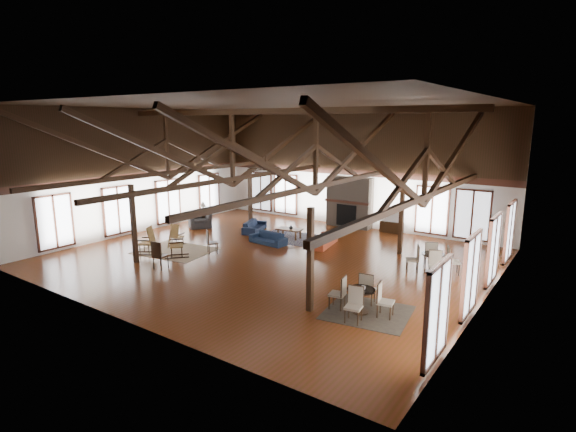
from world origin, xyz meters
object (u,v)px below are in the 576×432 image
Objects in this scene: coffee_table at (289,230)px; tv_console at (391,227)px; cafe_table_near at (361,296)px; sofa_navy_left at (254,226)px; sofa_orange at (323,239)px; sofa_navy_front at (268,238)px; cafe_table_far at (433,259)px; armchair at (200,220)px.

coffee_table is 5.18m from tv_console.
sofa_navy_left is at bearing 146.04° from cafe_table_near.
sofa_orange is at bearing -15.01° from coffee_table.
sofa_navy_left reaches higher than sofa_navy_front.
sofa_navy_left is at bearing 168.67° from coffee_table.
cafe_table_far reaches higher than coffee_table.
sofa_orange is (4.13, -0.31, 0.02)m from sofa_navy_left.
sofa_orange is (2.16, 1.14, 0.03)m from sofa_navy_front.
cafe_table_near is (6.67, -4.37, 0.24)m from sofa_navy_front.
armchair reaches higher than tv_console.
tv_console is (1.56, 4.02, -0.01)m from sofa_orange.
coffee_table is (2.18, -0.10, 0.13)m from sofa_navy_left.
sofa_orange is 4.31m from tv_console.
cafe_table_near is at bearing 29.14° from sofa_orange.
coffee_table is (-1.95, 0.21, 0.11)m from sofa_orange.
cafe_table_near is (4.51, -5.51, 0.20)m from sofa_orange.
coffee_table is 1.11× the size of armchair.
sofa_orange is 7.12m from cafe_table_near.
sofa_navy_left is 0.94× the size of cafe_table_near.
coffee_table is at bearing 85.74° from sofa_navy_front.
cafe_table_far is at bearing -116.80° from sofa_navy_left.
sofa_navy_front is 2.44m from sofa_navy_left.
coffee_table is 8.63m from cafe_table_near.
cafe_table_near reaches higher than armchair.
sofa_navy_left is 4.14m from sofa_orange.
cafe_table_far is 6.03m from tv_console.
tv_console reaches higher than sofa_navy_front.
sofa_navy_left is 3.06m from armchair.
sofa_navy_left is 1.59× the size of armchair.
sofa_navy_left is 6.79m from tv_console.
sofa_navy_front is at bearing 146.79° from cafe_table_near.
armchair is at bearing 156.94° from cafe_table_near.
sofa_orange is at bearing -51.33° from armchair.
armchair is 12.57m from cafe_table_near.
cafe_table_near reaches higher than sofa_navy_left.
sofa_orange is 1.72× the size of armchair.
sofa_navy_left is at bearing -39.07° from armchair.
cafe_table_near is at bearing -79.15° from armchair.
cafe_table_near is at bearing -28.66° from sofa_navy_front.
cafe_table_far reaches higher than cafe_table_near.
tv_console is at bearing 148.66° from sofa_orange.
cafe_table_near reaches higher than sofa_orange.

